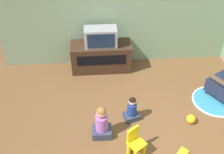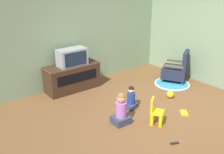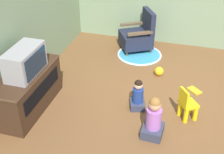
% 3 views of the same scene
% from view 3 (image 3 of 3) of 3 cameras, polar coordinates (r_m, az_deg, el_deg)
% --- Properties ---
extents(ground_plane, '(30.00, 30.00, 0.00)m').
position_cam_3_polar(ground_plane, '(5.21, 9.55, -4.49)').
color(ground_plane, brown).
extents(wall_back, '(5.35, 0.12, 2.55)m').
position_cam_3_polar(wall_back, '(5.05, -17.73, 9.78)').
color(wall_back, gray).
rests_on(wall_back, ground_plane).
extents(tv_cabinet, '(1.36, 0.54, 0.65)m').
position_cam_3_polar(tv_cabinet, '(4.99, -15.21, -2.38)').
color(tv_cabinet, '#382316').
rests_on(tv_cabinet, ground_plane).
extents(television, '(0.70, 0.37, 0.42)m').
position_cam_3_polar(television, '(4.70, -15.61, 2.76)').
color(television, '#939399').
rests_on(television, tv_cabinet).
extents(black_armchair, '(0.80, 0.82, 0.85)m').
position_cam_3_polar(black_armchair, '(6.63, 4.81, 7.57)').
color(black_armchair, brown).
rests_on(black_armchair, ground_plane).
extents(yellow_kid_chair, '(0.34, 0.33, 0.52)m').
position_cam_3_polar(yellow_kid_chair, '(4.82, 13.56, -5.19)').
color(yellow_kid_chair, yellow).
rests_on(yellow_kid_chair, ground_plane).
extents(play_mat, '(0.92, 0.92, 0.04)m').
position_cam_3_polar(play_mat, '(6.54, 5.04, 4.10)').
color(play_mat, teal).
rests_on(play_mat, ground_plane).
extents(child_watching_left, '(0.34, 0.30, 0.64)m').
position_cam_3_polar(child_watching_left, '(4.39, 7.60, -7.71)').
color(child_watching_left, '#33384C').
rests_on(child_watching_left, ground_plane).
extents(child_watching_center, '(0.32, 0.30, 0.51)m').
position_cam_3_polar(child_watching_center, '(4.91, 4.74, -3.48)').
color(child_watching_center, '#33384C').
rests_on(child_watching_center, ground_plane).
extents(toy_ball, '(0.17, 0.17, 0.17)m').
position_cam_3_polar(toy_ball, '(5.85, 8.61, 1.05)').
color(toy_ball, yellow).
rests_on(toy_ball, ground_plane).
extents(book, '(0.27, 0.28, 0.02)m').
position_cam_3_polar(book, '(5.57, 14.85, -2.40)').
color(book, gold).
rests_on(book, ground_plane).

